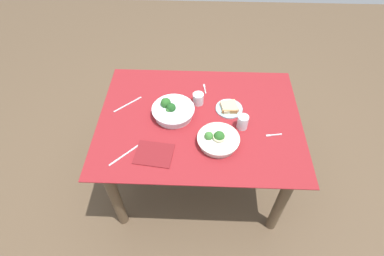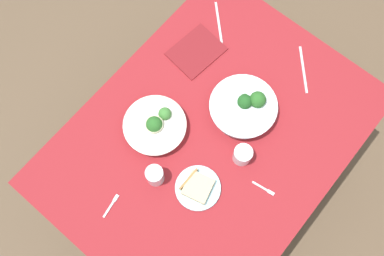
# 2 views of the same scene
# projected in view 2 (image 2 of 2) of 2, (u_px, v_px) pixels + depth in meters

# --- Properties ---
(ground_plane) EXTENTS (6.00, 6.00, 0.00)m
(ground_plane) POSITION_uv_depth(u_px,v_px,m) (205.00, 175.00, 2.39)
(ground_plane) COLOR brown
(dining_table) EXTENTS (1.28, 0.97, 0.70)m
(dining_table) POSITION_uv_depth(u_px,v_px,m) (209.00, 145.00, 1.83)
(dining_table) COLOR maroon
(dining_table) RESTS_ON ground_plane
(broccoli_bowl_far) EXTENTS (0.27, 0.27, 0.11)m
(broccoli_bowl_far) POSITION_uv_depth(u_px,v_px,m) (244.00, 107.00, 1.73)
(broccoli_bowl_far) COLOR white
(broccoli_bowl_far) RESTS_ON dining_table
(broccoli_bowl_near) EXTENTS (0.25, 0.25, 0.09)m
(broccoli_bowl_near) POSITION_uv_depth(u_px,v_px,m) (156.00, 125.00, 1.71)
(broccoli_bowl_near) COLOR silver
(broccoli_bowl_near) RESTS_ON dining_table
(bread_side_plate) EXTENTS (0.18, 0.18, 0.04)m
(bread_side_plate) POSITION_uv_depth(u_px,v_px,m) (198.00, 187.00, 1.65)
(bread_side_plate) COLOR #99C6D1
(bread_side_plate) RESTS_ON dining_table
(water_glass_center) EXTENTS (0.07, 0.07, 0.08)m
(water_glass_center) POSITION_uv_depth(u_px,v_px,m) (243.00, 155.00, 1.66)
(water_glass_center) COLOR silver
(water_glass_center) RESTS_ON dining_table
(water_glass_side) EXTENTS (0.07, 0.07, 0.09)m
(water_glass_side) POSITION_uv_depth(u_px,v_px,m) (155.00, 175.00, 1.63)
(water_glass_side) COLOR silver
(water_glass_side) RESTS_ON dining_table
(fork_by_far_bowl) EXTENTS (0.10, 0.03, 0.00)m
(fork_by_far_bowl) POSITION_uv_depth(u_px,v_px,m) (112.00, 205.00, 1.64)
(fork_by_far_bowl) COLOR #B7B7BC
(fork_by_far_bowl) RESTS_ON dining_table
(fork_by_near_bowl) EXTENTS (0.02, 0.10, 0.00)m
(fork_by_near_bowl) POSITION_uv_depth(u_px,v_px,m) (264.00, 189.00, 1.66)
(fork_by_near_bowl) COLOR #B7B7BC
(fork_by_near_bowl) RESTS_ON dining_table
(table_knife_left) EXTENTS (0.16, 0.15, 0.00)m
(table_knife_left) POSITION_uv_depth(u_px,v_px,m) (303.00, 69.00, 1.82)
(table_knife_left) COLOR #B7B7BC
(table_knife_left) RESTS_ON dining_table
(table_knife_right) EXTENTS (0.15, 0.16, 0.00)m
(table_knife_right) POSITION_uv_depth(u_px,v_px,m) (219.00, 23.00, 1.89)
(table_knife_right) COLOR #B7B7BC
(table_knife_right) RESTS_ON dining_table
(napkin_folded_upper) EXTENTS (0.23, 0.19, 0.01)m
(napkin_folded_upper) POSITION_uv_depth(u_px,v_px,m) (196.00, 51.00, 1.84)
(napkin_folded_upper) COLOR maroon
(napkin_folded_upper) RESTS_ON dining_table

